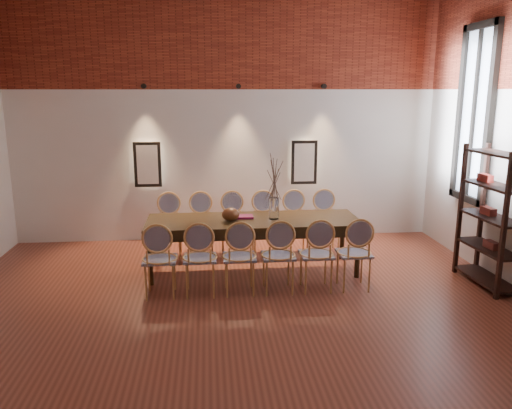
{
  "coord_description": "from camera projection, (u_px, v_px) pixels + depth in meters",
  "views": [
    {
      "loc": [
        -0.32,
        -4.8,
        2.48
      ],
      "look_at": [
        0.29,
        1.42,
        1.05
      ],
      "focal_mm": 35.0,
      "sensor_mm": 36.0,
      "label": 1
    }
  ],
  "objects": [
    {
      "name": "floor",
      "position": [
        242.0,
        333.0,
        5.25
      ],
      "size": [
        7.0,
        7.0,
        0.02
      ],
      "primitive_type": "cube",
      "color": "brown",
      "rests_on": "ground"
    },
    {
      "name": "wall_back",
      "position": [
        226.0,
        120.0,
        8.24
      ],
      "size": [
        7.0,
        0.1,
        4.0
      ],
      "primitive_type": "cube",
      "color": "silver",
      "rests_on": "ground"
    },
    {
      "name": "wall_front",
      "position": [
        328.0,
        272.0,
        1.35
      ],
      "size": [
        7.0,
        0.1,
        4.0
      ],
      "primitive_type": "cube",
      "color": "silver",
      "rests_on": "ground"
    },
    {
      "name": "brick_band_back",
      "position": [
        225.0,
        41.0,
        7.89
      ],
      "size": [
        7.0,
        0.02,
        1.5
      ],
      "primitive_type": "cube",
      "color": "maroon",
      "rests_on": "ground"
    },
    {
      "name": "niche_left",
      "position": [
        148.0,
        164.0,
        8.18
      ],
      "size": [
        0.36,
        0.06,
        0.66
      ],
      "primitive_type": "cube",
      "color": "#FFEAC6",
      "rests_on": "wall_back"
    },
    {
      "name": "niche_right",
      "position": [
        304.0,
        162.0,
        8.42
      ],
      "size": [
        0.36,
        0.06,
        0.66
      ],
      "primitive_type": "cube",
      "color": "#FFEAC6",
      "rests_on": "wall_back"
    },
    {
      "name": "spot_fixture_left",
      "position": [
        144.0,
        86.0,
        7.87
      ],
      "size": [
        0.08,
        0.1,
        0.08
      ],
      "primitive_type": "cylinder",
      "rotation": [
        1.57,
        0.0,
        0.0
      ],
      "color": "black",
      "rests_on": "wall_back"
    },
    {
      "name": "spot_fixture_mid",
      "position": [
        238.0,
        86.0,
        8.01
      ],
      "size": [
        0.08,
        0.1,
        0.08
      ],
      "primitive_type": "cylinder",
      "rotation": [
        1.57,
        0.0,
        0.0
      ],
      "color": "black",
      "rests_on": "wall_back"
    },
    {
      "name": "spot_fixture_right",
      "position": [
        324.0,
        86.0,
        8.14
      ],
      "size": [
        0.08,
        0.1,
        0.08
      ],
      "primitive_type": "cylinder",
      "rotation": [
        1.57,
        0.0,
        0.0
      ],
      "color": "black",
      "rests_on": "wall_back"
    },
    {
      "name": "window_glass",
      "position": [
        475.0,
        115.0,
        7.03
      ],
      "size": [
        0.02,
        0.78,
        2.38
      ],
      "primitive_type": "cube",
      "color": "silver",
      "rests_on": "wall_right"
    },
    {
      "name": "window_frame",
      "position": [
        474.0,
        115.0,
        7.03
      ],
      "size": [
        0.08,
        0.9,
        2.5
      ],
      "primitive_type": "cube",
      "color": "black",
      "rests_on": "wall_right"
    },
    {
      "name": "window_mullion",
      "position": [
        474.0,
        115.0,
        7.03
      ],
      "size": [
        0.06,
        0.06,
        2.4
      ],
      "primitive_type": "cube",
      "color": "black",
      "rests_on": "wall_right"
    },
    {
      "name": "dining_table",
      "position": [
        253.0,
        245.0,
        6.96
      ],
      "size": [
        2.92,
        0.94,
        0.75
      ],
      "primitive_type": "cube",
      "rotation": [
        0.0,
        0.0,
        0.0
      ],
      "color": "#36230F",
      "rests_on": "floor"
    },
    {
      "name": "chair_near_a",
      "position": [
        160.0,
        259.0,
        6.09
      ],
      "size": [
        0.44,
        0.44,
        0.94
      ],
      "primitive_type": null,
      "rotation": [
        0.0,
        0.0,
        0.0
      ],
      "color": "tan",
      "rests_on": "floor"
    },
    {
      "name": "chair_near_b",
      "position": [
        200.0,
        258.0,
        6.14
      ],
      "size": [
        0.44,
        0.44,
        0.94
      ],
      "primitive_type": null,
      "rotation": [
        0.0,
        0.0,
        0.0
      ],
      "color": "tan",
      "rests_on": "floor"
    },
    {
      "name": "chair_near_c",
      "position": [
        239.0,
        257.0,
        6.19
      ],
      "size": [
        0.44,
        0.44,
        0.94
      ],
      "primitive_type": null,
      "rotation": [
        0.0,
        0.0,
        0.0
      ],
      "color": "tan",
      "rests_on": "floor"
    },
    {
      "name": "chair_near_d",
      "position": [
        278.0,
        255.0,
        6.23
      ],
      "size": [
        0.44,
        0.44,
        0.94
      ],
      "primitive_type": null,
      "rotation": [
        0.0,
        0.0,
        0.0
      ],
      "color": "tan",
      "rests_on": "floor"
    },
    {
      "name": "chair_near_e",
      "position": [
        316.0,
        254.0,
        6.28
      ],
      "size": [
        0.44,
        0.44,
        0.94
      ],
      "primitive_type": null,
      "rotation": [
        0.0,
        0.0,
        0.0
      ],
      "color": "tan",
      "rests_on": "floor"
    },
    {
      "name": "chair_near_f",
      "position": [
        354.0,
        253.0,
        6.32
      ],
      "size": [
        0.44,
        0.44,
        0.94
      ],
      "primitive_type": null,
      "rotation": [
        0.0,
        0.0,
        0.0
      ],
      "color": "tan",
      "rests_on": "floor"
    },
    {
      "name": "chair_far_a",
      "position": [
        169.0,
        227.0,
        7.55
      ],
      "size": [
        0.44,
        0.44,
        0.94
      ],
      "primitive_type": null,
      "rotation": [
        0.0,
        0.0,
        3.14
      ],
      "color": "tan",
      "rests_on": "floor"
    },
    {
      "name": "chair_far_b",
      "position": [
        201.0,
        226.0,
        7.59
      ],
      "size": [
        0.44,
        0.44,
        0.94
      ],
      "primitive_type": null,
      "rotation": [
        0.0,
        0.0,
        3.14
      ],
      "color": "tan",
      "rests_on": "floor"
    },
    {
      "name": "chair_far_c",
      "position": [
        233.0,
        225.0,
        7.64
      ],
      "size": [
        0.44,
        0.44,
        0.94
      ],
      "primitive_type": null,
      "rotation": [
        0.0,
        0.0,
        3.14
      ],
      "color": "tan",
      "rests_on": "floor"
    },
    {
      "name": "chair_far_d",
      "position": [
        264.0,
        224.0,
        7.68
      ],
      "size": [
        0.44,
        0.44,
        0.94
      ],
      "primitive_type": null,
      "rotation": [
        0.0,
        0.0,
        3.14
      ],
      "color": "tan",
      "rests_on": "floor"
    },
    {
      "name": "chair_far_e",
      "position": [
        296.0,
        223.0,
        7.73
      ],
      "size": [
        0.44,
        0.44,
        0.94
      ],
      "primitive_type": null,
      "rotation": [
        0.0,
        0.0,
        3.14
      ],
      "color": "tan",
      "rests_on": "floor"
    },
    {
      "name": "chair_far_f",
      "position": [
        326.0,
        223.0,
        7.78
      ],
      "size": [
        0.44,
        0.44,
        0.94
      ],
      "primitive_type": null,
      "rotation": [
        0.0,
        0.0,
        3.14
      ],
      "color": "tan",
      "rests_on": "floor"
    },
    {
      "name": "vase",
      "position": [
        274.0,
        208.0,
        6.87
      ],
      "size": [
        0.14,
        0.14,
        0.3
      ],
      "primitive_type": "cylinder",
      "color": "silver",
      "rests_on": "dining_table"
    },
    {
      "name": "dried_branches",
      "position": [
        274.0,
        176.0,
        6.77
      ],
      "size": [
        0.5,
        0.5,
        0.7
      ],
      "primitive_type": null,
      "color": "#4E3C2F",
      "rests_on": "vase"
    },
    {
      "name": "bowl",
      "position": [
        231.0,
        214.0,
        6.77
      ],
      "size": [
        0.24,
        0.24,
        0.18
      ],
      "primitive_type": "ellipsoid",
      "color": "brown",
      "rests_on": "dining_table"
    },
    {
      "name": "book",
      "position": [
        244.0,
        217.0,
        6.95
      ],
      "size": [
        0.26,
        0.18,
        0.03
      ],
      "primitive_type": "cube",
      "rotation": [
        0.0,
        0.0,
        0.0
      ],
      "color": "#8A1954",
      "rests_on": "dining_table"
    },
    {
      "name": "shelving_rack",
      "position": [
        492.0,
        218.0,
        6.36
      ],
      "size": [
        0.44,
        1.02,
        1.8
      ],
      "primitive_type": null,
      "rotation": [
        0.0,
        0.0,
        0.06
      ],
      "color": "black",
      "rests_on": "floor"
    }
  ]
}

